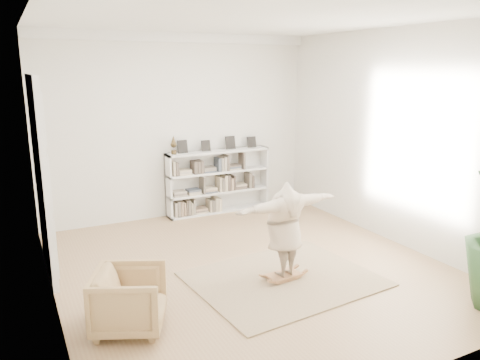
# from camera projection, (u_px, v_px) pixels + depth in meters

# --- Properties ---
(floor) EXTENTS (6.00, 6.00, 0.00)m
(floor) POSITION_uv_depth(u_px,v_px,m) (250.00, 267.00, 7.09)
(floor) COLOR #9D7751
(floor) RESTS_ON ground
(room_shell) EXTENTS (6.00, 6.00, 6.00)m
(room_shell) POSITION_uv_depth(u_px,v_px,m) (178.00, 37.00, 8.83)
(room_shell) COLOR silver
(room_shell) RESTS_ON floor
(doors) EXTENTS (0.09, 1.78, 2.92)m
(doors) POSITION_uv_depth(u_px,v_px,m) (42.00, 178.00, 6.71)
(doors) COLOR white
(doors) RESTS_ON floor
(bookshelf) EXTENTS (2.20, 0.35, 1.64)m
(bookshelf) POSITION_uv_depth(u_px,v_px,m) (218.00, 182.00, 9.72)
(bookshelf) COLOR silver
(bookshelf) RESTS_ON floor
(armchair) EXTENTS (1.04, 1.03, 0.72)m
(armchair) POSITION_uv_depth(u_px,v_px,m) (130.00, 300.00, 5.34)
(armchair) COLOR tan
(armchair) RESTS_ON floor
(rug) EXTENTS (2.66, 2.21, 0.02)m
(rug) POSITION_uv_depth(u_px,v_px,m) (284.00, 279.00, 6.66)
(rug) COLOR tan
(rug) RESTS_ON floor
(rocker_board) EXTENTS (0.50, 0.32, 0.10)m
(rocker_board) POSITION_uv_depth(u_px,v_px,m) (284.00, 275.00, 6.65)
(rocker_board) COLOR #98653D
(rocker_board) RESTS_ON rug
(person) EXTENTS (1.70, 0.59, 1.35)m
(person) POSITION_uv_depth(u_px,v_px,m) (285.00, 227.00, 6.48)
(person) COLOR #C9B297
(person) RESTS_ON rocker_board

